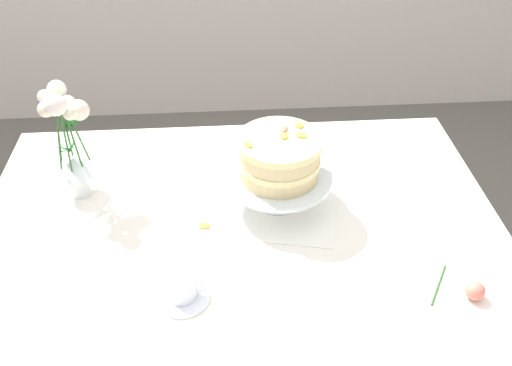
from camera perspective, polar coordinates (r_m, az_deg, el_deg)
dining_table at (r=1.53m, az=-1.49°, el=-7.34°), size 1.40×1.00×0.74m
linen_napkin at (r=1.55m, az=2.23°, el=-2.10°), size 0.38×0.38×0.00m
cake_stand at (r=1.50m, az=2.30°, el=0.29°), size 0.29×0.29×0.10m
layer_cake at (r=1.46m, az=2.38°, el=2.69°), size 0.22×0.22×0.12m
flower_vase at (r=1.57m, az=-18.51°, el=4.11°), size 0.12×0.13×0.34m
teacup at (r=1.31m, az=-7.53°, el=-10.97°), size 0.13×0.13×0.05m
fallen_rose at (r=1.39m, az=21.40°, el=-10.21°), size 0.13×0.12×0.05m
loose_petal_0 at (r=1.48m, az=-5.28°, el=-4.41°), size 0.03×0.03×0.01m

